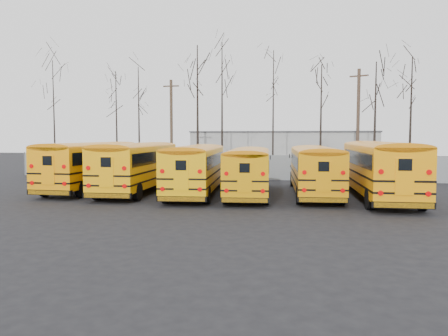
% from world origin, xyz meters
% --- Properties ---
extents(ground, '(120.00, 120.00, 0.00)m').
position_xyz_m(ground, '(0.00, 0.00, 0.00)').
color(ground, black).
rests_on(ground, ground).
extents(fence, '(40.00, 0.04, 2.00)m').
position_xyz_m(fence, '(0.00, 12.00, 1.00)').
color(fence, gray).
rests_on(fence, ground).
extents(distant_building, '(22.00, 8.00, 4.00)m').
position_xyz_m(distant_building, '(2.00, 32.00, 2.00)').
color(distant_building, '#B7B7B2').
rests_on(distant_building, ground).
extents(bus_a, '(2.64, 11.36, 3.17)m').
position_xyz_m(bus_a, '(-8.68, 3.22, 1.86)').
color(bus_a, black).
rests_on(bus_a, ground).
extents(bus_b, '(3.22, 11.40, 3.16)m').
position_xyz_m(bus_b, '(-5.33, 2.69, 1.85)').
color(bus_b, black).
rests_on(bus_b, ground).
extents(bus_c, '(3.57, 11.01, 3.03)m').
position_xyz_m(bus_c, '(-1.45, 2.16, 1.77)').
color(bus_c, black).
rests_on(bus_c, ground).
extents(bus_d, '(3.29, 10.42, 2.87)m').
position_xyz_m(bus_d, '(1.70, 2.25, 1.68)').
color(bus_d, black).
rests_on(bus_d, ground).
extents(bus_e, '(3.27, 10.77, 2.97)m').
position_xyz_m(bus_e, '(5.49, 3.12, 1.74)').
color(bus_e, black).
rests_on(bus_e, ground).
extents(bus_f, '(3.32, 11.83, 3.27)m').
position_xyz_m(bus_f, '(9.00, 2.36, 1.92)').
color(bus_f, black).
rests_on(bus_f, ground).
extents(utility_pole_left, '(1.58, 0.28, 8.89)m').
position_xyz_m(utility_pole_left, '(-7.91, 17.38, 4.57)').
color(utility_pole_left, '#4A392A').
rests_on(utility_pole_left, ground).
extents(utility_pole_right, '(1.61, 0.80, 9.58)m').
position_xyz_m(utility_pole_right, '(9.48, 18.40, 4.92)').
color(utility_pole_right, '#4A372A').
rests_on(utility_pole_right, ground).
extents(tree_0, '(0.26, 0.26, 10.62)m').
position_xyz_m(tree_0, '(-18.62, 14.65, 5.31)').
color(tree_0, black).
rests_on(tree_0, ground).
extents(tree_1, '(0.26, 0.26, 9.67)m').
position_xyz_m(tree_1, '(-12.94, 16.06, 4.84)').
color(tree_1, black).
rests_on(tree_1, ground).
extents(tree_2, '(0.26, 0.26, 9.99)m').
position_xyz_m(tree_2, '(-10.64, 15.99, 4.99)').
color(tree_2, black).
rests_on(tree_2, ground).
extents(tree_3, '(0.26, 0.26, 11.73)m').
position_xyz_m(tree_3, '(-4.89, 15.81, 5.86)').
color(tree_3, black).
rests_on(tree_3, ground).
extents(tree_4, '(0.26, 0.26, 12.08)m').
position_xyz_m(tree_4, '(-2.80, 16.72, 6.04)').
color(tree_4, black).
rests_on(tree_4, ground).
extents(tree_5, '(0.26, 0.26, 11.37)m').
position_xyz_m(tree_5, '(1.83, 17.71, 5.69)').
color(tree_5, black).
rests_on(tree_5, ground).
extents(tree_6, '(0.26, 0.26, 9.31)m').
position_xyz_m(tree_6, '(6.06, 13.68, 4.65)').
color(tree_6, black).
rests_on(tree_6, ground).
extents(tree_7, '(0.26, 0.26, 9.98)m').
position_xyz_m(tree_7, '(10.78, 17.21, 4.99)').
color(tree_7, black).
rests_on(tree_7, ground).
extents(tree_8, '(0.26, 0.26, 10.36)m').
position_xyz_m(tree_8, '(13.72, 17.24, 5.18)').
color(tree_8, black).
rests_on(tree_8, ground).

